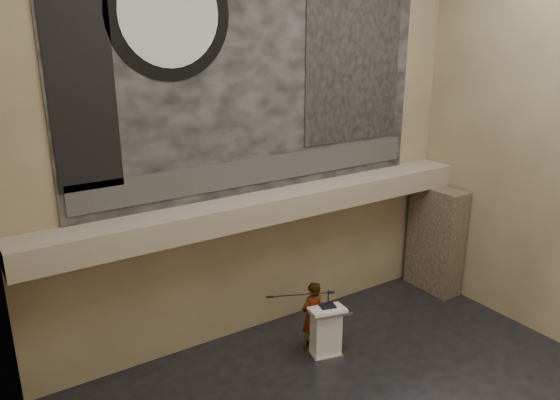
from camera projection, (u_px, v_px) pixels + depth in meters
wall_back at (259, 141)px, 11.13m from camera, size 10.00×0.02×8.50m
wall_left at (30, 269)px, 5.35m from camera, size 0.02×8.00×8.50m
soffit at (269, 206)px, 11.21m from camera, size 10.00×0.80×0.50m
sprinkler_left at (200, 236)px, 10.43m from camera, size 0.04×0.04×0.06m
sprinkler_right at (342, 204)px, 12.24m from camera, size 0.04×0.04×0.06m
banner at (259, 68)px, 10.66m from camera, size 8.00×0.05×5.00m
banner_text_strip at (261, 170)px, 11.26m from camera, size 7.76×0.02×0.55m
banner_clock_rim at (169, 14)px, 9.38m from camera, size 2.30×0.02×2.30m
banner_clock_face at (170, 13)px, 9.37m from camera, size 1.84×0.02×1.84m
banner_building_print at (354, 59)px, 11.83m from camera, size 2.60×0.02×3.60m
banner_brick_print at (82, 96)px, 8.96m from camera, size 1.10×0.02×3.20m
stone_pier at (436, 239)px, 13.75m from camera, size 0.60×1.40×2.70m
lectern at (326, 332)px, 11.11m from camera, size 0.82×0.67×1.13m
binder at (328, 306)px, 10.98m from camera, size 0.37×0.32×0.04m
papers at (324, 309)px, 10.89m from camera, size 0.27×0.34×0.00m
speaker_person at (312, 316)px, 11.29m from camera, size 0.58×0.40×1.53m
mic_stand at (325, 343)px, 11.31m from camera, size 1.42×0.79×1.43m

